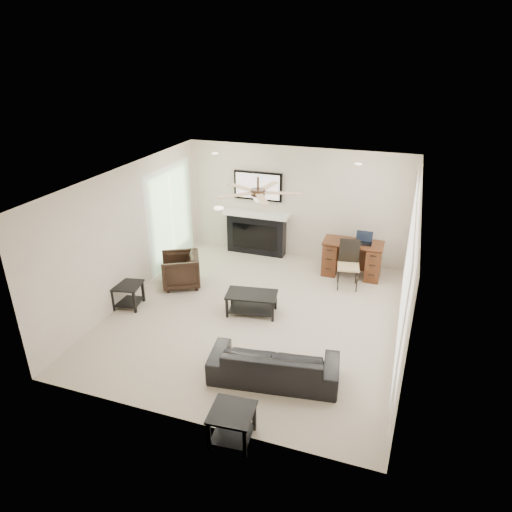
{
  "coord_description": "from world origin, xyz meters",
  "views": [
    {
      "loc": [
        2.28,
        -6.69,
        4.38
      ],
      "look_at": [
        -0.01,
        0.03,
        1.14
      ],
      "focal_mm": 32.0,
      "sensor_mm": 36.0,
      "label": 1
    }
  ],
  "objects_px": {
    "fireplace_unit": "(256,214)",
    "coffee_table": "(252,303)",
    "sofa": "(274,363)",
    "armchair": "(181,270)",
    "desk": "(352,259)"
  },
  "relations": [
    {
      "from": "sofa",
      "to": "armchair",
      "type": "relative_size",
      "value": 2.49
    },
    {
      "from": "sofa",
      "to": "armchair",
      "type": "bearing_deg",
      "value": -47.59
    },
    {
      "from": "armchair",
      "to": "coffee_table",
      "type": "xyz_separation_m",
      "value": [
        1.7,
        -0.55,
        -0.14
      ]
    },
    {
      "from": "coffee_table",
      "to": "desk",
      "type": "height_order",
      "value": "desk"
    },
    {
      "from": "armchair",
      "to": "coffee_table",
      "type": "height_order",
      "value": "armchair"
    },
    {
      "from": "fireplace_unit",
      "to": "sofa",
      "type": "bearing_deg",
      "value": -67.94
    },
    {
      "from": "coffee_table",
      "to": "desk",
      "type": "xyz_separation_m",
      "value": [
        1.48,
        2.11,
        0.18
      ]
    },
    {
      "from": "armchair",
      "to": "coffee_table",
      "type": "relative_size",
      "value": 0.82
    },
    {
      "from": "armchair",
      "to": "desk",
      "type": "relative_size",
      "value": 0.61
    },
    {
      "from": "desk",
      "to": "fireplace_unit",
      "type": "bearing_deg",
      "value": 168.43
    },
    {
      "from": "coffee_table",
      "to": "desk",
      "type": "bearing_deg",
      "value": 45.74
    },
    {
      "from": "coffee_table",
      "to": "desk",
      "type": "relative_size",
      "value": 0.74
    },
    {
      "from": "fireplace_unit",
      "to": "coffee_table",
      "type": "bearing_deg",
      "value": -72.9
    },
    {
      "from": "sofa",
      "to": "armchair",
      "type": "distance_m",
      "value": 3.37
    },
    {
      "from": "sofa",
      "to": "desk",
      "type": "distance_m",
      "value": 3.76
    }
  ]
}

